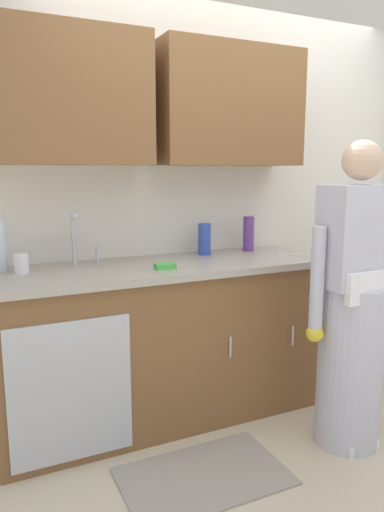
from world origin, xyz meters
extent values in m
plane|color=beige|center=(0.00, 0.00, 0.00)|extent=(9.00, 9.00, 0.00)
cube|color=silver|center=(0.00, 1.05, 1.35)|extent=(4.80, 0.10, 2.70)
cube|color=brown|center=(-1.04, 0.83, 1.85)|extent=(0.91, 0.34, 0.70)
cube|color=brown|center=(-0.05, 0.83, 1.85)|extent=(0.91, 0.34, 0.70)
cube|color=brown|center=(-0.55, 0.70, 0.45)|extent=(1.90, 0.60, 0.90)
cube|color=#B7BABF|center=(-1.15, 0.39, 0.41)|extent=(0.60, 0.01, 0.72)
cylinder|color=silver|center=(-0.27, 0.39, 0.50)|extent=(0.01, 0.01, 0.12)
cylinder|color=silver|center=(0.16, 0.39, 0.50)|extent=(0.01, 0.01, 0.12)
cube|color=#A8A093|center=(-0.55, 0.70, 0.92)|extent=(1.96, 0.66, 0.04)
cube|color=#B7BABF|center=(-0.98, 0.70, 0.92)|extent=(0.50, 0.36, 0.03)
cylinder|color=#B7BABF|center=(-1.02, 0.85, 1.09)|extent=(0.02, 0.02, 0.30)
sphere|color=#B7BABF|center=(-1.02, 0.79, 1.23)|extent=(0.04, 0.04, 0.04)
cylinder|color=#B7BABF|center=(-0.89, 0.85, 0.99)|extent=(0.02, 0.02, 0.10)
cube|color=white|center=(0.25, -0.01, 0.03)|extent=(0.20, 0.26, 0.06)
cylinder|color=silver|center=(0.25, 0.01, 0.44)|extent=(0.34, 0.34, 0.88)
cube|color=silver|center=(0.25, 0.01, 1.14)|extent=(0.38, 0.22, 0.52)
sphere|color=#D2AC8B|center=(0.25, 0.01, 1.52)|extent=(0.20, 0.20, 0.20)
cube|color=white|center=(0.25, -0.11, 0.90)|extent=(0.32, 0.04, 0.16)
cylinder|color=silver|center=(0.02, 0.03, 0.93)|extent=(0.07, 0.07, 0.55)
sphere|color=yellow|center=(0.02, 0.03, 0.65)|extent=(0.09, 0.09, 0.09)
sphere|color=yellow|center=(0.48, 0.03, 0.65)|extent=(0.09, 0.09, 0.09)
cube|color=gray|center=(-0.60, 0.05, 0.01)|extent=(0.80, 0.50, 0.01)
cylinder|color=silver|center=(-1.40, 0.86, 1.08)|extent=(0.06, 0.06, 0.28)
cylinder|color=#66388C|center=(0.14, 0.87, 1.06)|extent=(0.07, 0.07, 0.23)
cylinder|color=#334CB2|center=(-0.19, 0.86, 1.04)|extent=(0.08, 0.08, 0.20)
cylinder|color=white|center=(-1.31, 0.77, 0.99)|extent=(0.08, 0.08, 0.11)
cube|color=silver|center=(0.26, 0.63, 0.94)|extent=(0.19, 0.18, 0.01)
cube|color=#4CBF4C|center=(-0.59, 0.56, 0.96)|extent=(0.11, 0.07, 0.03)
camera|label=1|loc=(-1.54, -1.83, 1.47)|focal=33.63mm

